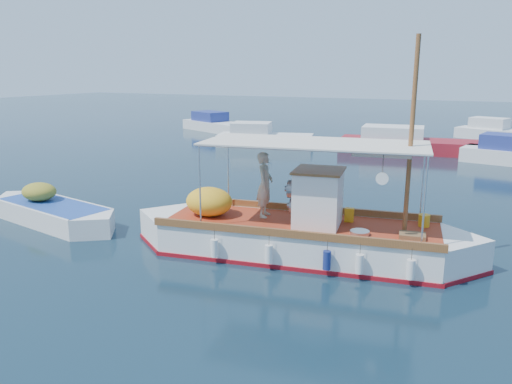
% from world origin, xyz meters
% --- Properties ---
extents(ground, '(160.00, 160.00, 0.00)m').
position_xyz_m(ground, '(0.00, 0.00, 0.00)').
color(ground, black).
rests_on(ground, ground).
extents(fishing_caique, '(9.91, 3.70, 6.11)m').
position_xyz_m(fishing_caique, '(0.28, 0.00, 0.54)').
color(fishing_caique, white).
rests_on(fishing_caique, ground).
extents(dinghy, '(5.94, 2.51, 1.48)m').
position_xyz_m(dinghy, '(-8.32, -0.74, 0.31)').
color(dinghy, white).
rests_on(dinghy, ground).
extents(bg_boat_nw, '(6.82, 4.01, 1.80)m').
position_xyz_m(bg_boat_nw, '(-9.22, 18.43, 0.49)').
color(bg_boat_nw, silver).
rests_on(bg_boat_nw, ground).
extents(bg_boat_n, '(9.58, 3.83, 1.80)m').
position_xyz_m(bg_boat_n, '(0.35, 20.03, 0.49)').
color(bg_boat_n, maroon).
rests_on(bg_boat_n, ground).
extents(bg_boat_far_w, '(7.68, 5.17, 1.80)m').
position_xyz_m(bg_boat_far_w, '(-16.45, 24.68, 0.49)').
color(bg_boat_far_w, silver).
rests_on(bg_boat_far_w, ground).
extents(bg_boat_far_n, '(6.61, 3.99, 1.80)m').
position_xyz_m(bg_boat_far_n, '(5.43, 28.72, 0.49)').
color(bg_boat_far_n, silver).
rests_on(bg_boat_far_n, ground).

